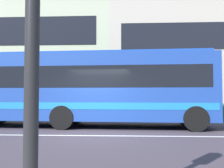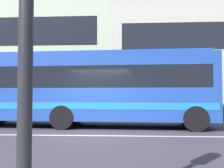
# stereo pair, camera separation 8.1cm
# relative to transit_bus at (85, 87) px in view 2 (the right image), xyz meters

# --- Properties ---
(ground_plane) EXTENTS (160.00, 160.00, 0.00)m
(ground_plane) POSITION_rel_transit_bus_xyz_m (0.68, -2.67, -1.82)
(ground_plane) COLOR #433A42
(lane_centre_line) EXTENTS (60.00, 0.16, 0.01)m
(lane_centre_line) POSITION_rel_transit_bus_xyz_m (0.68, -2.67, -1.82)
(lane_centre_line) COLOR silver
(lane_centre_line) RESTS_ON ground_plane
(hedge_row_far) EXTENTS (20.74, 1.10, 0.92)m
(hedge_row_far) POSITION_rel_transit_bus_xyz_m (0.69, 4.06, -1.36)
(hedge_row_far) COLOR #376937
(hedge_row_far) RESTS_ON ground_plane
(transit_bus) EXTENTS (11.51, 3.20, 3.31)m
(transit_bus) POSITION_rel_transit_bus_xyz_m (0.00, 0.00, 0.00)
(transit_bus) COLOR #1E4096
(transit_bus) RESTS_ON ground_plane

